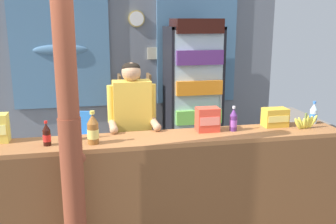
{
  "coord_description": "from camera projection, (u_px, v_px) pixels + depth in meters",
  "views": [
    {
      "loc": [
        -0.67,
        -2.8,
        2.03
      ],
      "look_at": [
        0.07,
        0.69,
        1.17
      ],
      "focal_mm": 41.07,
      "sensor_mm": 36.0,
      "label": 1
    }
  ],
  "objects": [
    {
      "name": "ground_plane",
      "position": [
        153.0,
        199.0,
        4.46
      ],
      "size": [
        8.07,
        8.07,
        0.0
      ],
      "primitive_type": "plane",
      "color": "slate"
    },
    {
      "name": "back_wall_curtained",
      "position": [
        131.0,
        63.0,
        5.95
      ],
      "size": [
        4.65,
        0.22,
        2.65
      ],
      "color": "slate",
      "rests_on": "ground"
    },
    {
      "name": "stall_counter",
      "position": [
        168.0,
        182.0,
        3.49
      ],
      "size": [
        3.39,
        0.45,
        0.99
      ],
      "color": "#935B33",
      "rests_on": "ground"
    },
    {
      "name": "timber_post",
      "position": [
        69.0,
        125.0,
        2.89
      ],
      "size": [
        0.2,
        0.18,
        2.63
      ],
      "color": "brown",
      "rests_on": "ground"
    },
    {
      "name": "drink_fridge",
      "position": [
        193.0,
        83.0,
        5.64
      ],
      "size": [
        0.78,
        0.72,
        2.04
      ],
      "color": "black",
      "rests_on": "ground"
    },
    {
      "name": "bottle_shelf_rack",
      "position": [
        135.0,
        113.0,
        5.83
      ],
      "size": [
        0.48,
        0.28,
        1.24
      ],
      "color": "brown",
      "rests_on": "ground"
    },
    {
      "name": "plastic_lawn_chair",
      "position": [
        76.0,
        141.0,
        4.99
      ],
      "size": [
        0.54,
        0.54,
        0.86
      ],
      "color": "#3884D6",
      "rests_on": "ground"
    },
    {
      "name": "shopkeeper",
      "position": [
        132.0,
        122.0,
        3.87
      ],
      "size": [
        0.49,
        0.42,
        1.62
      ],
      "color": "#28282D",
      "rests_on": "ground"
    },
    {
      "name": "soda_bottle_iced_tea",
      "position": [
        93.0,
        130.0,
        3.27
      ],
      "size": [
        0.1,
        0.1,
        0.29
      ],
      "color": "brown",
      "rests_on": "stall_counter"
    },
    {
      "name": "soda_bottle_water",
      "position": [
        314.0,
        114.0,
        3.91
      ],
      "size": [
        0.07,
        0.07,
        0.23
      ],
      "color": "silver",
      "rests_on": "stall_counter"
    },
    {
      "name": "soda_bottle_grape_soda",
      "position": [
        233.0,
        120.0,
        3.66
      ],
      "size": [
        0.07,
        0.07,
        0.24
      ],
      "color": "#56286B",
      "rests_on": "stall_counter"
    },
    {
      "name": "soda_bottle_cola",
      "position": [
        47.0,
        135.0,
        3.23
      ],
      "size": [
        0.07,
        0.07,
        0.21
      ],
      "color": "black",
      "rests_on": "stall_counter"
    },
    {
      "name": "soda_bottle_lime_soda",
      "position": [
        75.0,
        128.0,
        3.38
      ],
      "size": [
        0.07,
        0.07,
        0.24
      ],
      "color": "#75C64C",
      "rests_on": "stall_counter"
    },
    {
      "name": "snack_box_choco_powder",
      "position": [
        275.0,
        117.0,
        3.81
      ],
      "size": [
        0.24,
        0.16,
        0.18
      ],
      "color": "gold",
      "rests_on": "stall_counter"
    },
    {
      "name": "snack_box_crackers",
      "position": [
        208.0,
        119.0,
        3.64
      ],
      "size": [
        0.21,
        0.15,
        0.23
      ],
      "color": "#E5422D",
      "rests_on": "stall_counter"
    },
    {
      "name": "banana_bunch",
      "position": [
        306.0,
        122.0,
        3.74
      ],
      "size": [
        0.28,
        0.05,
        0.16
      ],
      "color": "#DBCC42",
      "rests_on": "stall_counter"
    }
  ]
}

